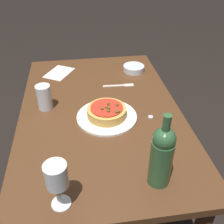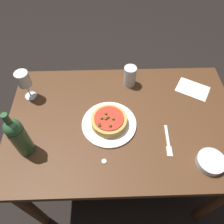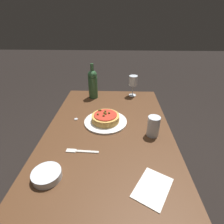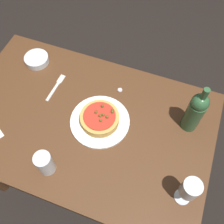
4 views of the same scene
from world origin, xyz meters
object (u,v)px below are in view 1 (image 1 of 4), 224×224
(dinner_plate, at_px, (107,117))
(wine_glass, at_px, (56,177))
(water_cup, at_px, (44,97))
(pizza, at_px, (107,112))
(dining_table, at_px, (101,127))
(fork, at_px, (120,86))
(wine_bottle, at_px, (162,155))
(bottle_cap, at_px, (151,117))
(side_bowl, at_px, (134,68))

(dinner_plate, xyz_separation_m, wine_glass, (-0.44, 0.21, 0.12))
(water_cup, bearing_deg, pizza, -113.79)
(dinner_plate, bearing_deg, pizza, -137.23)
(dining_table, bearing_deg, pizza, -162.41)
(fork, bearing_deg, water_cup, -155.57)
(wine_bottle, height_order, bottle_cap, wine_bottle)
(wine_bottle, height_order, side_bowl, wine_bottle)
(side_bowl, distance_m, fork, 0.21)
(pizza, xyz_separation_m, fork, (0.29, -0.11, -0.03))
(wine_glass, bearing_deg, fork, -23.79)
(bottle_cap, bearing_deg, pizza, 82.24)
(pizza, distance_m, side_bowl, 0.51)
(fork, bearing_deg, wine_glass, -110.98)
(water_cup, bearing_deg, bottle_cap, -107.46)
(bottle_cap, bearing_deg, wine_bottle, 168.73)
(dining_table, height_order, side_bowl, side_bowl)
(pizza, height_order, side_bowl, pizza)
(wine_bottle, distance_m, water_cup, 0.67)
(dining_table, xyz_separation_m, wine_glass, (-0.52, 0.18, 0.24))
(side_bowl, distance_m, bottle_cap, 0.49)
(dinner_plate, bearing_deg, bottle_cap, -97.82)
(dinner_plate, height_order, pizza, pizza)
(wine_glass, relative_size, side_bowl, 1.39)
(dining_table, bearing_deg, side_bowl, -33.16)
(bottle_cap, bearing_deg, dining_table, 65.82)
(wine_bottle, xyz_separation_m, side_bowl, (0.85, -0.10, -0.11))
(side_bowl, bearing_deg, pizza, 153.63)
(dinner_plate, distance_m, bottle_cap, 0.21)
(dinner_plate, xyz_separation_m, side_bowl, (0.46, -0.23, 0.01))
(dining_table, relative_size, pizza, 6.70)
(dinner_plate, distance_m, wine_glass, 0.50)
(pizza, xyz_separation_m, water_cup, (0.13, 0.29, 0.03))
(water_cup, distance_m, bottle_cap, 0.52)
(fork, bearing_deg, dining_table, -120.29)
(fork, relative_size, bottle_cap, 7.24)
(wine_glass, relative_size, water_cup, 1.45)
(water_cup, distance_m, fork, 0.44)
(water_cup, bearing_deg, dining_table, -101.24)
(dinner_plate, distance_m, pizza, 0.03)
(dinner_plate, distance_m, side_bowl, 0.51)
(wine_bottle, bearing_deg, fork, 1.37)
(pizza, relative_size, side_bowl, 1.42)
(fork, height_order, bottle_cap, bottle_cap)
(bottle_cap, bearing_deg, water_cup, 72.54)
(pizza, distance_m, water_cup, 0.32)
(water_cup, height_order, side_bowl, water_cup)
(wine_glass, xyz_separation_m, fork, (0.73, -0.32, -0.13))
(dinner_plate, distance_m, water_cup, 0.32)
(dinner_plate, bearing_deg, water_cup, 66.23)
(wine_bottle, relative_size, side_bowl, 2.24)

